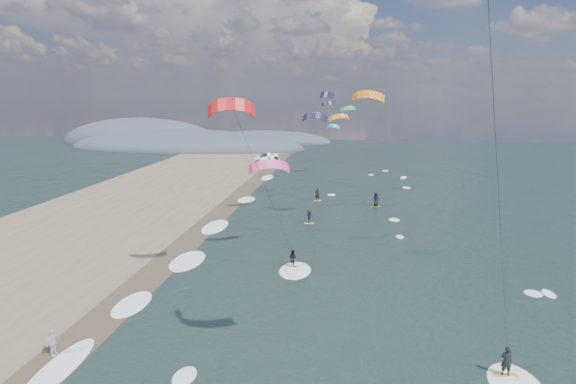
# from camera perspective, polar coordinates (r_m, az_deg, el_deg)

# --- Properties ---
(ground) EXTENTS (260.00, 260.00, 0.00)m
(ground) POSITION_cam_1_polar(r_m,az_deg,el_deg) (27.71, -1.22, -19.54)
(ground) COLOR black
(ground) RESTS_ON ground
(sand_strip) EXTENTS (26.00, 240.00, 0.00)m
(sand_strip) POSITION_cam_1_polar(r_m,az_deg,el_deg) (45.67, -30.70, -8.39)
(sand_strip) COLOR brown
(sand_strip) RESTS_ON ground
(wet_sand_strip) EXTENTS (3.00, 240.00, 0.00)m
(wet_sand_strip) POSITION_cam_1_polar(r_m,az_deg,el_deg) (39.59, -16.65, -10.14)
(wet_sand_strip) COLOR #382D23
(wet_sand_strip) RESTS_ON ground
(coastal_hills) EXTENTS (80.00, 41.00, 15.00)m
(coastal_hills) POSITION_cam_1_polar(r_m,az_deg,el_deg) (140.69, -12.84, 5.43)
(coastal_hills) COLOR #3D4756
(coastal_hills) RESTS_ON ground
(kitesurfer_near_a) EXTENTS (7.70, 8.59, 19.67)m
(kitesurfer_near_a) POSITION_cam_1_polar(r_m,az_deg,el_deg) (19.53, 23.20, 12.47)
(kitesurfer_near_a) COLOR orange
(kitesurfer_near_a) RESTS_ON ground
(kitesurfer_near_b) EXTENTS (6.81, 8.39, 14.62)m
(kitesurfer_near_b) POSITION_cam_1_polar(r_m,az_deg,el_deg) (35.09, -3.87, 2.94)
(kitesurfer_near_b) COLOR orange
(kitesurfer_near_b) RESTS_ON ground
(far_kitesurfers) EXTENTS (8.95, 12.58, 1.86)m
(far_kitesurfers) POSITION_cam_1_polar(r_m,az_deg,el_deg) (60.04, 6.27, -1.46)
(far_kitesurfers) COLOR orange
(far_kitesurfers) RESTS_ON ground
(bg_kite_field) EXTENTS (14.43, 72.48, 8.61)m
(bg_kite_field) POSITION_cam_1_polar(r_m,az_deg,el_deg) (76.54, 4.46, 8.83)
(bg_kite_field) COLOR teal
(bg_kite_field) RESTS_ON ground
(shoreline_surf) EXTENTS (2.40, 79.40, 0.11)m
(shoreline_surf) POSITION_cam_1_polar(r_m,az_deg,el_deg) (43.26, -12.63, -8.05)
(shoreline_surf) COLOR white
(shoreline_surf) RESTS_ON ground
(beach_walker) EXTENTS (0.52, 0.96, 1.55)m
(beach_walker) POSITION_cam_1_polar(r_m,az_deg,el_deg) (30.85, -26.11, -15.73)
(beach_walker) COLOR silver
(beach_walker) RESTS_ON ground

